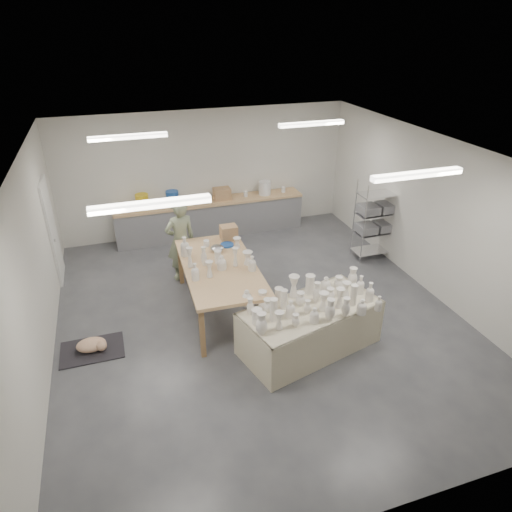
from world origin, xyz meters
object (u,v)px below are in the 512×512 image
object	(u,v)px
drying_table	(310,325)
potter	(181,240)
work_table	(220,263)
red_stool	(181,260)

from	to	relation	value
drying_table	potter	xyz separation A→B (m)	(-1.56, 2.90, 0.42)
drying_table	potter	size ratio (longest dim) A/B	1.41
drying_table	potter	world-z (taller)	potter
work_table	potter	distance (m)	1.40
work_table	potter	xyz separation A→B (m)	(-0.48, 1.31, -0.08)
red_stool	work_table	bearing A→B (deg)	-73.00
drying_table	red_stool	size ratio (longest dim) A/B	5.55
drying_table	potter	distance (m)	3.32
red_stool	potter	bearing A→B (deg)	-90.00
drying_table	work_table	xyz separation A→B (m)	(-1.08, 1.59, 0.49)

